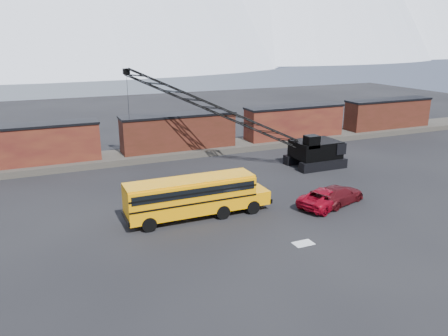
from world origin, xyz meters
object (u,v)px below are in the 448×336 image
object	(u,v)px
school_bus	(195,196)
crawler_crane	(215,109)
red_pickup	(326,197)
maroon_suv	(338,195)

from	to	relation	value
school_bus	crawler_crane	distance (m)	15.26
crawler_crane	red_pickup	bearing A→B (deg)	-75.92
red_pickup	maroon_suv	xyz separation A→B (m)	(1.28, 0.12, 0.01)
school_bus	crawler_crane	world-z (taller)	crawler_crane
red_pickup	school_bus	bearing A→B (deg)	58.11
red_pickup	maroon_suv	world-z (taller)	maroon_suv
red_pickup	maroon_suv	size ratio (longest dim) A/B	1.03
maroon_suv	school_bus	bearing A→B (deg)	62.06
school_bus	red_pickup	distance (m)	11.02
crawler_crane	maroon_suv	bearing A→B (deg)	-71.28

